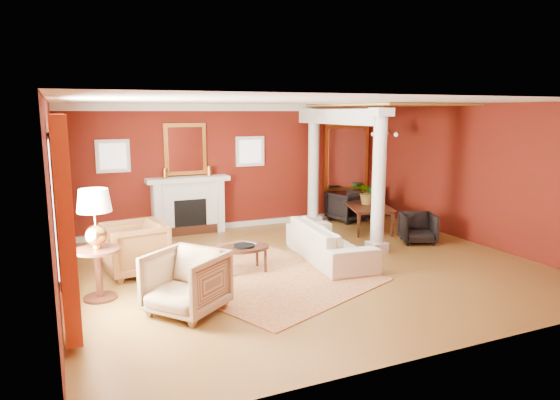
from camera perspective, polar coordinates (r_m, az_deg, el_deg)
name	(u,v)px	position (r m, az deg, el deg)	size (l,w,h in m)	color
ground	(306,267)	(8.97, 3.04, -7.65)	(8.00, 8.00, 0.00)	brown
room_shell	(307,154)	(8.58, 3.16, 5.30)	(8.04, 7.04, 2.92)	#5D100C
fireplace	(189,205)	(11.42, -10.41, -0.60)	(1.85, 0.42, 1.29)	silver
overmantel_mirror	(185,149)	(11.39, -10.77, 5.73)	(0.95, 0.07, 1.15)	gold
flank_window_left	(113,156)	(11.16, -18.56, 4.78)	(0.70, 0.07, 0.70)	silver
flank_window_right	(250,151)	(11.86, -3.43, 5.57)	(0.70, 0.07, 0.70)	silver
left_window	(63,213)	(7.13, -23.53, -1.34)	(0.21, 2.55, 2.60)	white
column_front	(379,180)	(9.77, 11.24, 2.23)	(0.36, 0.36, 2.80)	silver
column_back	(313,166)	(12.06, 3.85, 3.86)	(0.36, 0.36, 2.80)	silver
header_beam	(338,117)	(11.03, 6.62, 9.45)	(0.30, 3.20, 0.32)	silver
amber_ceiling	(386,105)	(11.53, 12.04, 10.56)	(2.30, 3.40, 0.04)	gold
dining_mirror	(347,158)	(13.03, 7.61, 4.81)	(1.30, 0.07, 1.70)	gold
chandelier	(386,133)	(11.61, 11.98, 7.49)	(0.60, 0.62, 0.75)	#AC7A36
crown_trim	(240,107)	(11.73, -4.64, 10.49)	(8.00, 0.08, 0.16)	silver
base_trim	(241,224)	(12.03, -4.45, -2.76)	(8.00, 0.08, 0.12)	silver
rug	(253,274)	(8.58, -3.08, -8.45)	(2.81, 3.75, 0.02)	maroon
sofa	(329,236)	(9.31, 5.68, -4.10)	(2.34, 0.68, 0.92)	beige
armchair_leopard	(134,246)	(8.79, -16.32, -5.08)	(0.96, 0.90, 0.99)	black
armchair_stripe	(186,279)	(7.00, -10.69, -8.92)	(0.92, 0.87, 0.95)	tan
coffee_table	(244,249)	(8.60, -4.10, -5.64)	(0.89, 0.89, 0.45)	black
coffee_book	(246,239)	(8.65, -3.92, -4.45)	(0.17, 0.02, 0.23)	black
side_table	(96,225)	(7.66, -20.33, -2.65)	(0.66, 0.66, 1.65)	black
dining_table	(369,210)	(11.83, 10.08, -1.12)	(1.66, 0.58, 0.93)	black
dining_chair_near	(418,227)	(10.88, 15.49, -2.94)	(0.68, 0.63, 0.70)	black
dining_chair_far	(347,205)	(12.68, 7.64, -0.53)	(0.80, 0.75, 0.82)	black
green_urn	(374,206)	(13.15, 10.75, -0.63)	(0.34, 0.34, 0.82)	#143E1C
potted_plant	(368,180)	(11.75, 10.04, 2.26)	(0.54, 0.60, 0.47)	#26591E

